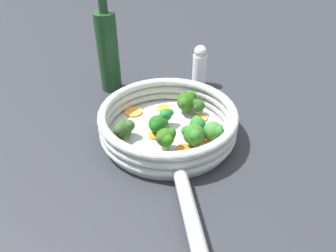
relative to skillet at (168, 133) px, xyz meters
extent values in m
plane|color=#25272D|center=(0.00, 0.00, -0.01)|extent=(4.00, 4.00, 0.00)
cylinder|color=#B2B5B7|center=(0.00, 0.00, 0.00)|extent=(0.28, 0.28, 0.01)
torus|color=#B0B8B4|center=(0.00, 0.00, 0.02)|extent=(0.30, 0.30, 0.02)
torus|color=#B0B8B4|center=(0.00, 0.00, 0.04)|extent=(0.30, 0.30, 0.02)
torus|color=#B0B8B4|center=(0.00, 0.00, 0.06)|extent=(0.30, 0.30, 0.02)
cylinder|color=#999B9E|center=(0.24, -0.02, 0.02)|extent=(0.21, 0.04, 0.03)
sphere|color=#B7B7BC|center=(0.13, -0.04, 0.01)|extent=(0.01, 0.01, 0.01)
sphere|color=#AEB0BC|center=(0.13, 0.02, 0.01)|extent=(0.01, 0.01, 0.01)
cylinder|color=orange|center=(0.01, -0.03, 0.01)|extent=(0.04, 0.04, 0.00)
cylinder|color=orange|center=(-0.09, -0.06, 0.01)|extent=(0.05, 0.05, 0.00)
cylinder|color=orange|center=(-0.09, 0.01, 0.01)|extent=(0.04, 0.04, 0.00)
cylinder|color=orange|center=(0.10, 0.04, 0.01)|extent=(0.04, 0.04, 0.00)
cylinder|color=#F39A3B|center=(0.04, 0.07, 0.01)|extent=(0.05, 0.05, 0.01)
cylinder|color=orange|center=(0.02, -0.01, 0.01)|extent=(0.04, 0.04, 0.01)
cylinder|color=orange|center=(0.09, 0.06, 0.01)|extent=(0.04, 0.04, 0.00)
cylinder|color=orange|center=(0.07, 0.02, 0.01)|extent=(0.05, 0.05, 0.00)
cylinder|color=orange|center=(0.00, -0.11, 0.01)|extent=(0.05, 0.05, 0.01)
cylinder|color=#EC9041|center=(-0.03, 0.09, 0.01)|extent=(0.03, 0.03, 0.00)
cylinder|color=orange|center=(0.08, -0.08, 0.01)|extent=(0.05, 0.05, 0.00)
cylinder|color=#8DA467|center=(-0.07, 0.06, 0.01)|extent=(0.01, 0.01, 0.02)
sphere|color=#23530F|center=(-0.07, 0.06, 0.03)|extent=(0.05, 0.05, 0.05)
sphere|color=#225716|center=(-0.05, 0.06, 0.04)|extent=(0.02, 0.02, 0.02)
sphere|color=#1D500B|center=(-0.08, 0.08, 0.04)|extent=(0.02, 0.02, 0.02)
sphere|color=#2A5819|center=(-0.06, 0.05, 0.04)|extent=(0.03, 0.03, 0.03)
cylinder|color=#628844|center=(0.00, -0.02, 0.01)|extent=(0.01, 0.01, 0.01)
sphere|color=#195417|center=(0.00, -0.02, 0.03)|extent=(0.04, 0.04, 0.04)
sphere|color=#155514|center=(0.01, -0.03, 0.03)|extent=(0.02, 0.02, 0.02)
sphere|color=#184B16|center=(0.00, -0.01, 0.03)|extent=(0.02, 0.02, 0.02)
cylinder|color=#8AB667|center=(0.03, 0.06, 0.02)|extent=(0.02, 0.02, 0.02)
sphere|color=#28692A|center=(0.03, 0.06, 0.04)|extent=(0.03, 0.03, 0.03)
sphere|color=#246833|center=(0.04, 0.05, 0.04)|extent=(0.02, 0.02, 0.02)
sphere|color=#2B6D2D|center=(0.02, 0.06, 0.04)|extent=(0.02, 0.02, 0.02)
cylinder|color=#8AB169|center=(0.00, -0.10, 0.01)|extent=(0.02, 0.02, 0.01)
sphere|color=#25491C|center=(0.00, -0.10, 0.03)|extent=(0.04, 0.04, 0.04)
sphere|color=#284219|center=(-0.01, -0.09, 0.03)|extent=(0.02, 0.02, 0.02)
sphere|color=#2C4A23|center=(0.01, -0.11, 0.04)|extent=(0.02, 0.02, 0.02)
sphere|color=#295025|center=(0.00, -0.09, 0.04)|extent=(0.02, 0.02, 0.02)
cylinder|color=#77A45D|center=(0.06, -0.02, 0.02)|extent=(0.01, 0.01, 0.02)
sphere|color=#285513|center=(0.06, -0.02, 0.04)|extent=(0.04, 0.04, 0.04)
sphere|color=#304E1C|center=(0.07, -0.03, 0.04)|extent=(0.02, 0.02, 0.02)
sphere|color=#1F5A13|center=(0.06, -0.01, 0.05)|extent=(0.02, 0.02, 0.02)
sphere|color=#275D12|center=(0.07, -0.02, 0.04)|extent=(0.02, 0.02, 0.02)
cylinder|color=#7CA55C|center=(-0.02, 0.00, 0.02)|extent=(0.01, 0.01, 0.02)
sphere|color=#24662D|center=(-0.02, 0.00, 0.04)|extent=(0.03, 0.03, 0.03)
sphere|color=#1C6F2D|center=(-0.02, -0.01, 0.04)|extent=(0.02, 0.02, 0.02)
sphere|color=#205D2F|center=(-0.02, 0.01, 0.04)|extent=(0.01, 0.01, 0.01)
sphere|color=#2B6730|center=(-0.03, 0.01, 0.04)|extent=(0.01, 0.01, 0.01)
cylinder|color=#7EA550|center=(0.05, 0.08, 0.01)|extent=(0.01, 0.01, 0.02)
sphere|color=#35732E|center=(0.05, 0.08, 0.03)|extent=(0.04, 0.04, 0.04)
sphere|color=#357B30|center=(0.05, 0.10, 0.04)|extent=(0.02, 0.02, 0.02)
sphere|color=#2F6E2B|center=(0.07, 0.09, 0.04)|extent=(0.02, 0.02, 0.02)
cylinder|color=#7CB366|center=(-0.05, 0.09, 0.01)|extent=(0.01, 0.01, 0.02)
sphere|color=#224B19|center=(-0.05, 0.09, 0.03)|extent=(0.03, 0.03, 0.03)
sphere|color=#244A1F|center=(-0.04, 0.08, 0.03)|extent=(0.01, 0.01, 0.01)
sphere|color=#2A4E22|center=(-0.05, 0.08, 0.04)|extent=(0.02, 0.02, 0.02)
cylinder|color=#608A56|center=(0.06, 0.04, 0.01)|extent=(0.01, 0.01, 0.02)
sphere|color=#28631C|center=(0.06, 0.04, 0.04)|extent=(0.05, 0.05, 0.05)
sphere|color=#296321|center=(0.08, 0.04, 0.05)|extent=(0.02, 0.02, 0.02)
sphere|color=#245E25|center=(0.05, 0.03, 0.04)|extent=(0.02, 0.02, 0.02)
cylinder|color=white|center=(-0.21, 0.14, 0.04)|extent=(0.04, 0.04, 0.09)
sphere|color=silver|center=(-0.21, 0.14, 0.09)|extent=(0.03, 0.03, 0.03)
cylinder|color=#193D1E|center=(-0.25, -0.10, 0.10)|extent=(0.06, 0.06, 0.21)
cylinder|color=#193D1E|center=(-0.25, -0.10, 0.23)|extent=(0.02, 0.02, 0.05)
camera|label=1|loc=(0.57, -0.13, 0.45)|focal=35.00mm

